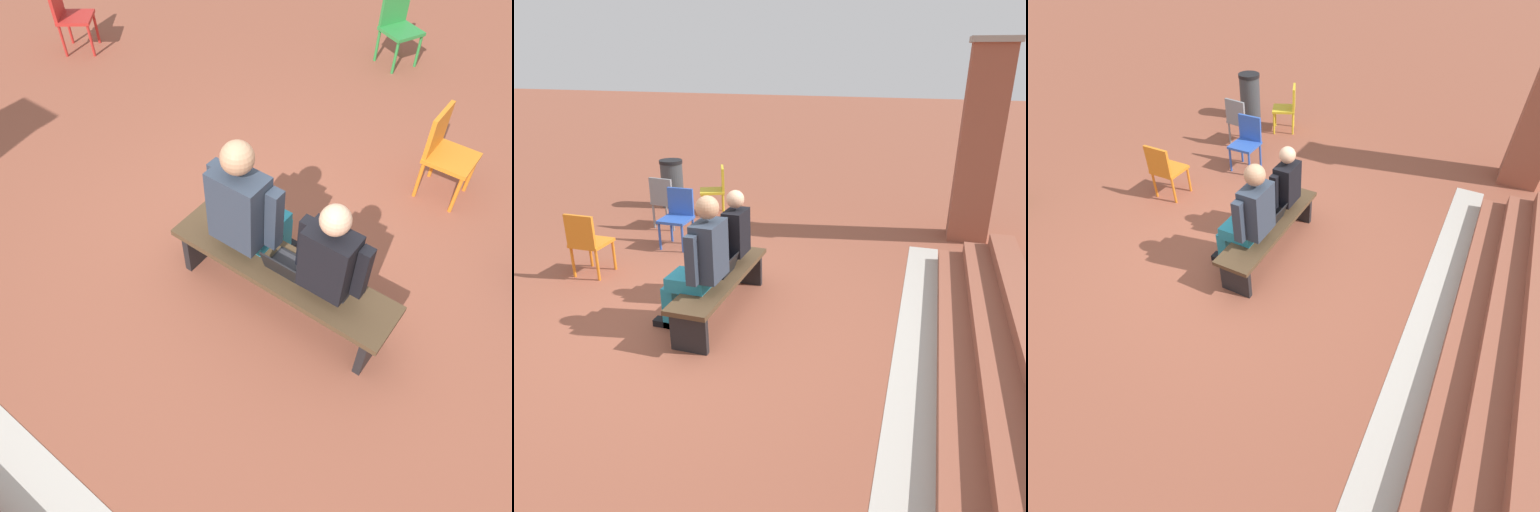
% 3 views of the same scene
% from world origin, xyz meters
% --- Properties ---
extents(ground_plane, '(60.00, 60.00, 0.00)m').
position_xyz_m(ground_plane, '(0.00, 0.00, 0.00)').
color(ground_plane, brown).
extents(bench, '(1.80, 0.44, 0.45)m').
position_xyz_m(bench, '(-0.26, 0.35, 0.35)').
color(bench, '#4C3823').
rests_on(bench, ground).
extents(person_student, '(0.51, 0.64, 1.29)m').
position_xyz_m(person_student, '(-0.64, 0.29, 0.70)').
color(person_student, '#232328').
rests_on(person_student, ground).
extents(person_adult, '(0.59, 0.74, 1.42)m').
position_xyz_m(person_adult, '(0.09, 0.28, 0.75)').
color(person_adult, teal).
rests_on(person_adult, ground).
extents(laptop, '(0.32, 0.29, 0.21)m').
position_xyz_m(laptop, '(-0.32, 0.36, 0.50)').
color(laptop, black).
rests_on(laptop, bench).
extents(plastic_chair_near_bench_left, '(0.56, 0.56, 0.84)m').
position_xyz_m(plastic_chair_near_bench_left, '(0.78, -3.65, 0.48)').
color(plastic_chair_near_bench_left, '#2D893D').
rests_on(plastic_chair_near_bench_left, ground).
extents(plastic_chair_foreground, '(0.59, 0.59, 0.84)m').
position_xyz_m(plastic_chair_foreground, '(4.27, -1.41, 0.48)').
color(plastic_chair_foreground, red).
rests_on(plastic_chair_foreground, ground).
extents(plastic_chair_far_right, '(0.42, 0.42, 0.84)m').
position_xyz_m(plastic_chair_far_right, '(-0.68, -1.63, 0.48)').
color(plastic_chair_far_right, orange).
rests_on(plastic_chair_far_right, ground).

